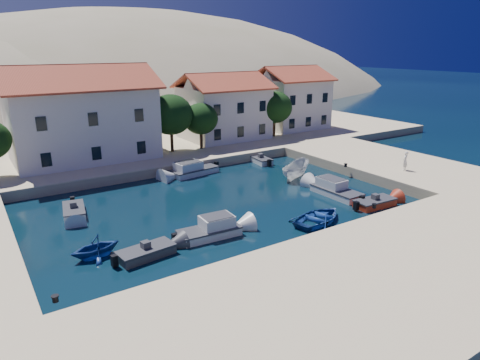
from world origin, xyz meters
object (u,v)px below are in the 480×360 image
Objects in this scene: building_right at (291,97)px; pedestrian at (405,161)px; rowboat_south at (318,222)px; boat_east at (295,178)px; cabin_cruiser_east at (337,190)px; building_mid at (224,105)px; cabin_cruiser_south at (209,230)px; building_left at (81,112)px.

building_right reaches higher than pedestrian.
rowboat_south is 11.09m from boat_east.
cabin_cruiser_east is 6.03m from boat_east.
building_mid is 24.10m from pedestrian.
boat_east is (13.84, 7.32, -0.48)m from cabin_cruiser_south.
building_mid is 29.06m from cabin_cruiser_south.
cabin_cruiser_south is 13.51m from cabin_cruiser_east.
building_left reaches higher than building_right.
cabin_cruiser_south is (2.32, -23.00, -5.46)m from building_left.
boat_east reaches higher than rowboat_south.
building_mid is 27.74m from rowboat_south.
rowboat_south is at bearing 121.99° from cabin_cruiser_east.
building_mid reaches higher than boat_east.
cabin_cruiser_south is 15.66m from boat_east.
building_right is at bearing 45.61° from cabin_cruiser_south.
building_right is 37.63m from cabin_cruiser_south.
building_right is at bearing -48.29° from rowboat_south.
boat_east is (5.76, 9.48, 0.00)m from rowboat_south.
cabin_cruiser_east is 1.02× the size of boat_east.
building_left is 1.56× the size of building_right.
boat_east is (-1.84, -16.69, -5.22)m from building_mid.
cabin_cruiser_east is (15.76, -21.68, -5.46)m from building_left.
cabin_cruiser_south is at bearing -137.91° from building_right.
rowboat_south is at bearing -67.55° from building_left.
building_left reaches higher than rowboat_south.
building_right is 2.02× the size of boat_east.
building_left is at bearing 9.97° from rowboat_south.
building_left is at bearing 99.28° from cabin_cruiser_south.
building_right reaches higher than building_mid.
building_right is at bearing -32.01° from cabin_cruiser_east.
building_mid reaches higher than pedestrian.
building_right is 2.03× the size of rowboat_south.
cabin_cruiser_east is 2.58× the size of pedestrian.
building_left is 33.18m from pedestrian.
cabin_cruiser_east is (5.37, 3.48, 0.48)m from rowboat_south.
boat_east is at bearing -4.77° from cabin_cruiser_east.
cabin_cruiser_east is (-2.24, -22.68, -4.75)m from building_mid.
building_left reaches higher than cabin_cruiser_east.
boat_east is at bearing 31.38° from cabin_cruiser_south.
building_mid is 1.11× the size of building_right.
cabin_cruiser_east is at bearing -121.01° from building_right.
building_left is at bearing 35.01° from cabin_cruiser_east.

